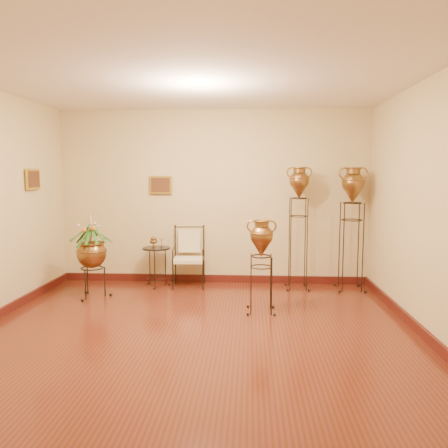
# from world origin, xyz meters

# --- Properties ---
(ground) EXTENTS (5.00, 5.00, 0.00)m
(ground) POSITION_xyz_m (0.00, 0.00, 0.00)
(ground) COLOR maroon
(ground) RESTS_ON ground
(room_shell) EXTENTS (5.02, 5.02, 2.81)m
(room_shell) POSITION_xyz_m (-0.01, 0.01, 1.73)
(room_shell) COLOR #CBC583
(room_shell) RESTS_ON ground
(amphora_tall) EXTENTS (0.47, 0.47, 1.90)m
(amphora_tall) POSITION_xyz_m (1.34, 2.15, 0.97)
(amphora_tall) COLOR black
(amphora_tall) RESTS_ON ground
(amphora_mid) EXTENTS (0.43, 0.43, 1.90)m
(amphora_mid) POSITION_xyz_m (2.15, 2.15, 0.96)
(amphora_mid) COLOR black
(amphora_mid) RESTS_ON ground
(amphora_short) EXTENTS (0.41, 0.41, 1.22)m
(amphora_short) POSITION_xyz_m (0.75, 0.95, 0.61)
(amphora_short) COLOR black
(amphora_short) RESTS_ON ground
(planter_urn) EXTENTS (0.87, 0.87, 1.24)m
(planter_urn) POSITION_xyz_m (-1.67, 1.49, 0.69)
(planter_urn) COLOR black
(planter_urn) RESTS_ON ground
(armchair) EXTENTS (0.57, 0.53, 0.95)m
(armchair) POSITION_xyz_m (-0.36, 2.15, 0.47)
(armchair) COLOR black
(armchair) RESTS_ON ground
(side_table) EXTENTS (0.44, 0.44, 0.79)m
(side_table) POSITION_xyz_m (-0.87, 2.15, 0.33)
(side_table) COLOR black
(side_table) RESTS_ON ground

